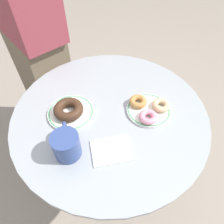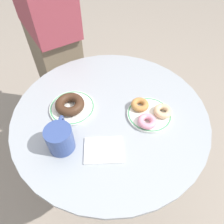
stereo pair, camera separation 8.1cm
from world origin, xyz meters
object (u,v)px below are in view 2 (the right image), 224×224
object	(u,v)px
donut_chocolate	(70,104)
donut_pink_frosted	(147,121)
cafe_table	(111,145)
plate_left	(72,107)
plate_right	(149,114)
person_figure	(51,37)
paper_napkin	(104,150)
donut_glazed	(163,111)
donut_old_fashioned	(140,105)
coffee_mug	(60,138)

from	to	relation	value
donut_chocolate	donut_pink_frosted	bearing A→B (deg)	-24.18
cafe_table	donut_pink_frosted	xyz separation A→B (m)	(0.13, -0.09, 0.27)
plate_left	plate_right	world-z (taller)	same
donut_chocolate	person_figure	distance (m)	0.55
paper_napkin	donut_glazed	bearing A→B (deg)	25.62
paper_napkin	donut_old_fashioned	bearing A→B (deg)	44.39
cafe_table	donut_pink_frosted	bearing A→B (deg)	-34.22
coffee_mug	person_figure	bearing A→B (deg)	94.30
donut_glazed	person_figure	world-z (taller)	person_figure
donut_chocolate	donut_pink_frosted	distance (m)	0.31
donut_glazed	donut_old_fashioned	world-z (taller)	same
donut_chocolate	coffee_mug	bearing A→B (deg)	-101.90
paper_napkin	person_figure	bearing A→B (deg)	104.42
donut_chocolate	plate_right	bearing A→B (deg)	-15.04
plate_left	coffee_mug	xyz separation A→B (m)	(-0.04, -0.17, 0.04)
plate_right	cafe_table	bearing A→B (deg)	164.60
donut_pink_frosted	plate_right	bearing A→B (deg)	62.04
coffee_mug	donut_pink_frosted	bearing A→B (deg)	6.94
donut_pink_frosted	coffee_mug	size ratio (longest dim) A/B	0.53
plate_left	donut_old_fashioned	world-z (taller)	donut_old_fashioned
plate_right	paper_napkin	size ratio (longest dim) A/B	1.31
donut_old_fashioned	coffee_mug	xyz separation A→B (m)	(-0.31, -0.12, 0.02)
donut_old_fashioned	donut_pink_frosted	xyz separation A→B (m)	(0.01, -0.08, 0.00)
plate_right	paper_napkin	world-z (taller)	plate_right
coffee_mug	plate_right	bearing A→B (deg)	13.71
donut_pink_frosted	plate_left	bearing A→B (deg)	154.76
cafe_table	plate_right	size ratio (longest dim) A/B	4.46
person_figure	cafe_table	bearing A→B (deg)	-67.44
donut_chocolate	donut_old_fashioned	size ratio (longest dim) A/B	1.63
donut_chocolate	donut_old_fashioned	world-z (taller)	donut_chocolate
plate_right	person_figure	xyz separation A→B (m)	(-0.39, 0.63, 0.01)
donut_old_fashioned	person_figure	size ratio (longest dim) A/B	0.04
paper_napkin	person_figure	world-z (taller)	person_figure
plate_left	donut_glazed	world-z (taller)	donut_glazed
plate_right	person_figure	distance (m)	0.74
plate_left	person_figure	world-z (taller)	person_figure
coffee_mug	donut_chocolate	bearing A→B (deg)	78.10
donut_old_fashioned	donut_pink_frosted	bearing A→B (deg)	-86.05
donut_old_fashioned	donut_pink_frosted	world-z (taller)	same
donut_pink_frosted	person_figure	distance (m)	0.76
coffee_mug	person_figure	xyz separation A→B (m)	(-0.05, 0.71, -0.03)
donut_chocolate	paper_napkin	bearing A→B (deg)	-63.04
donut_chocolate	person_figure	world-z (taller)	person_figure
cafe_table	paper_napkin	distance (m)	0.31
donut_chocolate	donut_old_fashioned	xyz separation A→B (m)	(0.27, -0.04, -0.01)
plate_right	person_figure	bearing A→B (deg)	122.05
plate_left	person_figure	bearing A→B (deg)	99.88
plate_left	person_figure	distance (m)	0.55
cafe_table	paper_napkin	xyz separation A→B (m)	(-0.05, -0.17, 0.25)
plate_right	donut_chocolate	distance (m)	0.32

